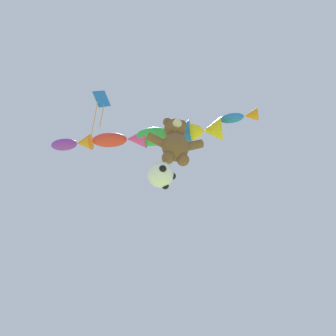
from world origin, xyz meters
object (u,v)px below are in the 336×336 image
Objects in this scene: fish_kite_cobalt at (241,117)px; fish_kite_violet at (74,144)px; soccer_ball_kite at (161,175)px; fish_kite_emerald at (166,135)px; fish_kite_crimson at (123,139)px; teddy_bear_kite at (175,141)px; fish_kite_goldfin at (199,131)px; diamond_kite at (101,102)px.

fish_kite_cobalt is 7.20m from fish_kite_violet.
fish_kite_emerald is (0.41, 1.11, 2.98)m from soccer_ball_kite.
fish_kite_violet is (-2.04, 0.74, 0.04)m from fish_kite_crimson.
fish_kite_violet is (-3.38, 2.47, 3.01)m from soccer_ball_kite.
teddy_bear_kite is 1.76m from soccer_ball_kite.
fish_kite_violet is (-3.79, 1.36, 0.03)m from fish_kite_emerald.
fish_kite_cobalt is 0.68× the size of fish_kite_crimson.
fish_kite_emerald is (-2.94, 1.14, -0.56)m from fish_kite_cobalt.
fish_kite_emerald is 1.34× the size of fish_kite_violet.
fish_kite_cobalt is 1.85m from fish_kite_goldfin.
diamond_kite reaches higher than fish_kite_goldfin.
fish_kite_violet is at bearing 143.81° from soccer_ball_kite.
fish_kite_cobalt reaches higher than soccer_ball_kite.
teddy_bear_kite is 1.15× the size of fish_kite_violet.
soccer_ball_kite is 5.16m from fish_kite_violet.
soccer_ball_kite is at bearing -36.19° from fish_kite_violet.
soccer_ball_kite is 0.38× the size of fish_kite_emerald.
fish_kite_goldfin is at bearing -19.66° from fish_kite_violet.
fish_kite_crimson reaches higher than teddy_bear_kite.
fish_kite_emerald is at bearing 158.87° from fish_kite_cobalt.
fish_kite_cobalt reaches higher than fish_kite_violet.
fish_kite_goldfin is at bearing -19.50° from fish_kite_crimson.
fish_kite_cobalt is at bearing -22.36° from fish_kite_goldfin.
fish_kite_goldfin is 3.24m from fish_kite_crimson.
fish_kite_crimson is 1.27× the size of fish_kite_violet.
fish_kite_emerald is 3.20m from diamond_kite.
fish_kite_violet is 2.12m from diamond_kite.
fish_kite_crimson is at bearing 160.50° from fish_kite_goldfin.
fish_kite_cobalt is at bearing -11.11° from diamond_kite.
fish_kite_emerald is at bearing 69.64° from soccer_ball_kite.
soccer_ball_kite is at bearing -159.10° from fish_kite_goldfin.
fish_kite_cobalt is 0.61× the size of diamond_kite.
fish_kite_emerald is at bearing 96.07° from teddy_bear_kite.
soccer_ball_kite is 0.40× the size of fish_kite_crimson.
fish_kite_cobalt is (3.36, -0.02, 3.54)m from soccer_ball_kite.
teddy_bear_kite is at bearing -19.84° from diamond_kite.
fish_kite_goldfin is (1.71, 0.65, 3.02)m from soccer_ball_kite.
fish_kite_crimson is (-1.75, 0.62, -0.01)m from fish_kite_emerald.
fish_kite_cobalt is at bearing -21.13° from fish_kite_emerald.
fish_kite_cobalt is (2.83, -0.06, 1.87)m from teddy_bear_kite.
diamond_kite reaches higher than fish_kite_violet.
fish_kite_crimson is (-1.87, 1.69, 1.29)m from teddy_bear_kite.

